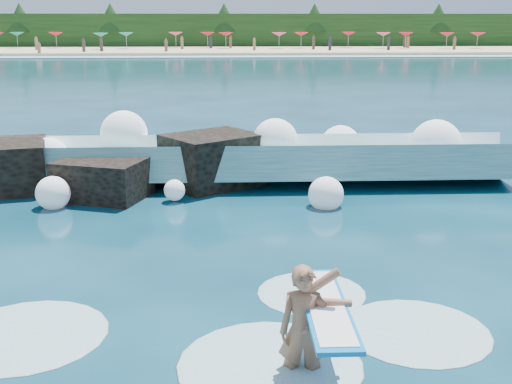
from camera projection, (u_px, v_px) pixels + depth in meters
ground at (168, 298)px, 10.28m from camera, size 200.00×200.00×0.00m
beach at (219, 50)px, 85.43m from camera, size 140.00×20.00×0.40m
wet_band at (218, 56)px, 74.87m from camera, size 140.00×5.00×0.08m
treeline at (219, 31)px, 94.47m from camera, size 140.00×4.00×5.00m
breaking_wave at (172, 161)px, 17.55m from camera, size 18.24×2.83×1.57m
rock_cluster at (94, 171)px, 16.63m from camera, size 8.75×3.71×1.61m
surfer_with_board at (309, 326)px, 7.99m from camera, size 0.88×2.87×1.71m
wave_spray at (169, 149)px, 17.24m from camera, size 15.14×4.23×2.02m
surf_foam at (235, 358)px, 8.46m from camera, size 8.72×5.80×0.12m
beach_umbrellas at (219, 34)px, 86.84m from camera, size 113.26×6.91×0.50m
beachgoers at (203, 44)px, 82.50m from camera, size 102.23×13.39×1.93m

